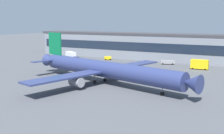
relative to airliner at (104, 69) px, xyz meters
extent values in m
plane|color=#4C4F54|center=(-5.10, 2.21, -4.75)|extent=(600.00, 600.00, 0.00)
cube|color=gray|center=(-5.10, 64.02, 1.62)|extent=(145.48, 15.41, 12.73)
cube|color=#38383D|center=(-5.10, 64.02, 8.58)|extent=(148.39, 15.71, 1.20)
cube|color=#192333|center=(-5.10, 56.27, 2.25)|extent=(142.57, 0.16, 4.58)
cylinder|color=navy|center=(0.91, -0.22, 0.02)|extent=(56.75, 18.38, 5.32)
cone|color=navy|center=(30.22, -7.19, 0.02)|extent=(5.83, 6.03, 5.06)
cone|color=navy|center=(-28.66, 6.82, 0.02)|extent=(6.81, 6.02, 4.79)
cube|color=#0C723F|center=(-25.87, 6.15, 6.94)|extent=(7.37, 2.21, 8.52)
cube|color=navy|center=(-24.03, 11.74, 0.82)|extent=(4.55, 9.88, 0.30)
cube|color=navy|center=(-26.74, 0.34, 0.82)|extent=(4.55, 9.88, 0.30)
cube|color=navy|center=(2.55, 15.33, -0.51)|extent=(11.78, 26.37, 0.50)
cube|color=navy|center=(-4.62, -14.83, -0.51)|extent=(11.78, 26.37, 0.50)
cylinder|color=#99999E|center=(2.63, 11.35, -2.38)|extent=(4.95, 3.87, 2.93)
cylinder|color=#99999E|center=(-2.76, -11.32, -2.38)|extent=(4.95, 3.87, 2.93)
cylinder|color=black|center=(22.01, -5.23, -4.20)|extent=(1.19, 0.74, 1.10)
cylinder|color=slate|center=(22.01, -5.23, -2.87)|extent=(0.24, 0.24, 2.11)
cylinder|color=black|center=(-1.31, 2.77, -4.20)|extent=(1.19, 0.74, 1.10)
cylinder|color=slate|center=(-1.31, 2.77, -2.87)|extent=(0.24, 0.24, 2.11)
cylinder|color=black|center=(-2.42, -1.89, -4.20)|extent=(1.19, 0.74, 1.10)
cylinder|color=slate|center=(-2.42, -1.89, -2.87)|extent=(0.24, 0.24, 2.11)
cube|color=yellow|center=(-27.54, 49.35, -3.65)|extent=(4.09, 3.74, 1.50)
cube|color=black|center=(-26.74, 49.93, -3.35)|extent=(2.10, 2.23, 0.38)
cylinder|color=black|center=(-27.06, 50.82, -4.40)|extent=(0.74, 0.66, 0.70)
cylinder|color=black|center=(-26.00, 49.36, -4.40)|extent=(0.74, 0.66, 0.70)
cylinder|color=black|center=(-29.09, 49.33, -4.40)|extent=(0.74, 0.66, 0.70)
cylinder|color=black|center=(-28.03, 47.88, -4.40)|extent=(0.74, 0.66, 0.70)
cube|color=gray|center=(5.07, 49.97, -3.60)|extent=(6.70, 4.08, 1.60)
cube|color=black|center=(3.41, 49.36, -3.28)|extent=(2.74, 2.50, 0.40)
cylinder|color=black|center=(3.27, 48.35, -4.40)|extent=(0.76, 0.52, 0.70)
cylinder|color=black|center=(2.65, 50.04, -4.40)|extent=(0.76, 0.52, 0.70)
cylinder|color=black|center=(7.48, 49.89, -4.40)|extent=(0.76, 0.52, 0.70)
cylinder|color=black|center=(6.86, 51.58, -4.40)|extent=(0.76, 0.52, 0.70)
cube|color=white|center=(-50.20, 46.91, -2.90)|extent=(8.73, 6.41, 3.00)
cube|color=black|center=(-52.24, 48.00, -2.30)|extent=(3.80, 3.65, 0.75)
cylinder|color=black|center=(-53.38, 47.18, -4.40)|extent=(0.76, 0.59, 0.70)
cylinder|color=black|center=(-52.20, 49.41, -4.40)|extent=(0.76, 0.59, 0.70)
cylinder|color=black|center=(-48.19, 44.42, -4.40)|extent=(0.76, 0.59, 0.70)
cylinder|color=black|center=(-47.01, 46.65, -4.40)|extent=(0.76, 0.59, 0.70)
cube|color=yellow|center=(21.36, 43.21, -2.50)|extent=(7.31, 2.92, 3.80)
cube|color=black|center=(19.38, 43.12, -1.74)|extent=(2.62, 2.50, 0.95)
cylinder|color=black|center=(18.89, 41.93, -4.40)|extent=(0.71, 0.33, 0.70)
cylinder|color=black|center=(18.79, 44.26, -4.40)|extent=(0.71, 0.33, 0.70)
cylinder|color=black|center=(23.92, 42.15, -4.40)|extent=(0.71, 0.33, 0.70)
cylinder|color=black|center=(23.82, 44.49, -4.40)|extent=(0.71, 0.33, 0.70)
camera|label=1|loc=(47.14, -77.71, 15.63)|focal=45.10mm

